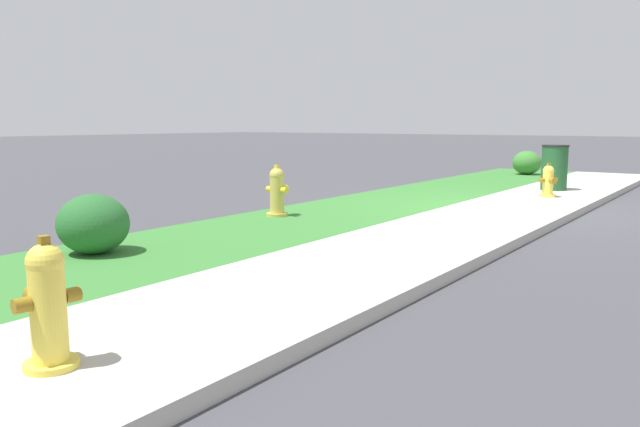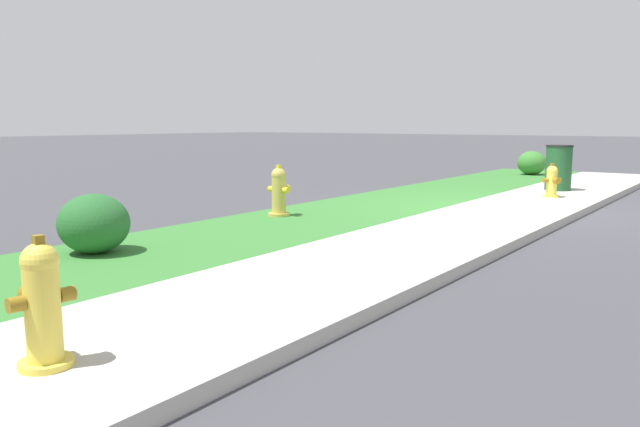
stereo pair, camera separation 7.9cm
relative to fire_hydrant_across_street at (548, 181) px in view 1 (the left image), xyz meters
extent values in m
plane|color=#424247|center=(-2.06, 0.05, -0.31)|extent=(120.00, 120.00, 0.00)
cube|color=#BCB7AD|center=(-2.06, 0.05, -0.31)|extent=(18.00, 1.99, 0.01)
cube|color=#387A33|center=(-2.06, 2.21, -0.31)|extent=(18.00, 2.33, 0.01)
cube|color=#BCB7AD|center=(-2.06, -1.02, -0.25)|extent=(18.00, 0.16, 0.12)
cylinder|color=yellow|center=(0.00, 0.00, -0.29)|extent=(0.31, 0.31, 0.05)
cylinder|color=yellow|center=(0.00, 0.00, -0.03)|extent=(0.20, 0.20, 0.46)
sphere|color=yellow|center=(0.00, 0.00, 0.20)|extent=(0.21, 0.21, 0.21)
cube|color=olive|center=(0.00, 0.00, 0.32)|extent=(0.08, 0.08, 0.06)
cylinder|color=olive|center=(0.12, -0.09, 0.02)|extent=(0.13, 0.13, 0.09)
cylinder|color=olive|center=(-0.11, 0.10, 0.02)|extent=(0.13, 0.13, 0.09)
cylinder|color=olive|center=(-0.09, -0.11, 0.02)|extent=(0.16, 0.15, 0.12)
cylinder|color=yellow|center=(-10.42, 0.02, -0.29)|extent=(0.32, 0.32, 0.05)
cylinder|color=yellow|center=(-10.42, 0.02, 0.04)|extent=(0.21, 0.21, 0.60)
sphere|color=yellow|center=(-10.42, 0.02, 0.33)|extent=(0.22, 0.22, 0.22)
cube|color=olive|center=(-10.42, 0.02, 0.46)|extent=(0.06, 0.06, 0.06)
cylinder|color=olive|center=(-10.57, 0.04, 0.11)|extent=(0.10, 0.10, 0.09)
cylinder|color=olive|center=(-10.28, 0.00, 0.11)|extent=(0.10, 0.10, 0.09)
cylinder|color=olive|center=(-10.40, 0.17, 0.11)|extent=(0.13, 0.11, 0.12)
cylinder|color=gold|center=(-4.94, 2.75, -0.29)|extent=(0.34, 0.34, 0.05)
cylinder|color=gold|center=(-4.94, 2.75, 0.03)|extent=(0.22, 0.22, 0.59)
sphere|color=gold|center=(-4.94, 2.75, 0.32)|extent=(0.23, 0.23, 0.23)
cube|color=yellow|center=(-4.94, 2.75, 0.45)|extent=(0.06, 0.06, 0.06)
cylinder|color=yellow|center=(-4.93, 2.90, 0.10)|extent=(0.10, 0.10, 0.09)
cylinder|color=yellow|center=(-4.95, 2.60, 0.10)|extent=(0.10, 0.10, 0.09)
cylinder|color=yellow|center=(-4.78, 2.74, 0.10)|extent=(0.11, 0.13, 0.12)
cylinder|color=#1E5128|center=(1.36, 0.25, 0.16)|extent=(0.53, 0.53, 0.94)
cylinder|color=black|center=(1.36, 0.25, 0.64)|extent=(0.56, 0.56, 0.03)
ellipsoid|color=#3D7F33|center=(5.12, 1.96, 0.02)|extent=(0.77, 0.77, 0.66)
ellipsoid|color=#28662D|center=(-8.27, 2.65, 0.02)|extent=(0.78, 0.78, 0.66)
camera|label=1|loc=(-12.38, -3.29, 1.13)|focal=35.00mm
camera|label=2|loc=(-12.34, -3.36, 1.13)|focal=35.00mm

